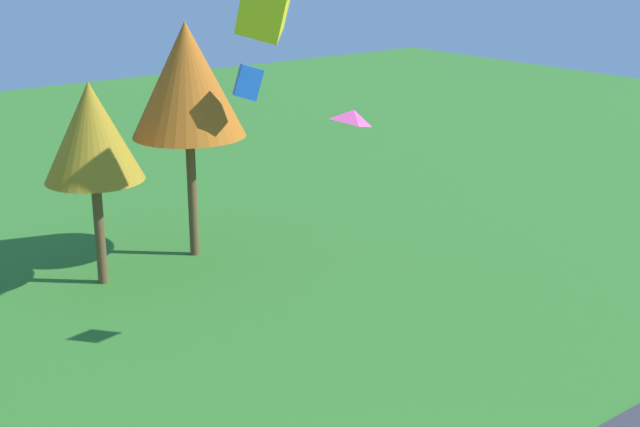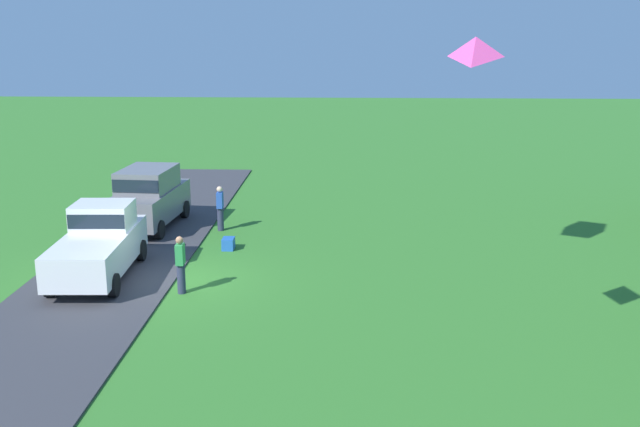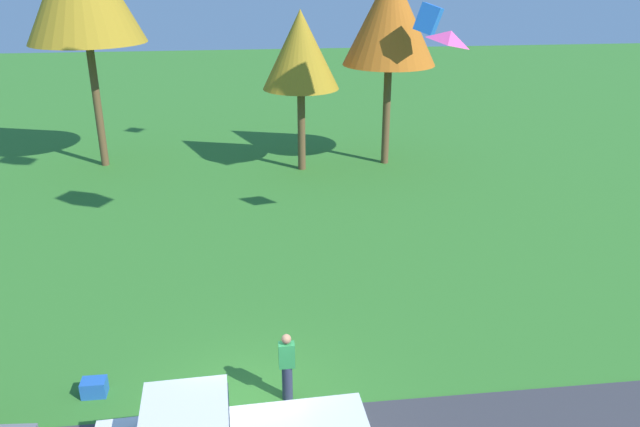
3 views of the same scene
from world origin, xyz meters
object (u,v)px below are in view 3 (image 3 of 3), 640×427
Objects in this scene: tree_right_of_center at (390,17)px; kite_diamond_low_drifter at (451,37)px; cooler_box at (94,387)px; kite_box_near_flag at (428,19)px; person_watching_sky at (287,366)px; tree_lone_near at (301,51)px.

kite_diamond_low_drifter is at bearing -92.39° from tree_right_of_center.
cooler_box is 0.49× the size of kite_box_near_flag.
kite_box_near_flag is (7.08, 14.75, 6.15)m from person_watching_sky.
cooler_box is at bearing -111.38° from tree_lone_near.
kite_box_near_flag is at bearing 64.37° from person_watching_sky.
tree_lone_near is at bearing -173.09° from tree_right_of_center.
cooler_box is 0.55× the size of kite_diamond_low_drifter.
kite_diamond_low_drifter is (-1.47, -7.52, 0.12)m from kite_box_near_flag.
tree_right_of_center is at bearing 57.81° from cooler_box.
person_watching_sky is at bearing -109.26° from tree_right_of_center.
cooler_box is (-4.42, 0.65, -0.68)m from person_watching_sky.
person_watching_sky is 17.49m from tree_lone_near.
cooler_box is 19.43m from kite_box_near_flag.
kite_box_near_flag is at bearing -67.27° from tree_right_of_center.
kite_diamond_low_drifter is at bearing -101.03° from kite_box_near_flag.
person_watching_sky is at bearing -96.40° from tree_lone_near.
kite_diamond_low_drifter is at bearing -68.60° from tree_lone_near.
kite_diamond_low_drifter is (5.61, 7.23, 6.27)m from person_watching_sky.
tree_lone_near is at bearing 68.62° from cooler_box.
tree_lone_near is 0.81× the size of tree_right_of_center.
kite_diamond_low_drifter reaches higher than cooler_box.
tree_right_of_center is (4.15, 0.50, 1.34)m from tree_lone_near.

